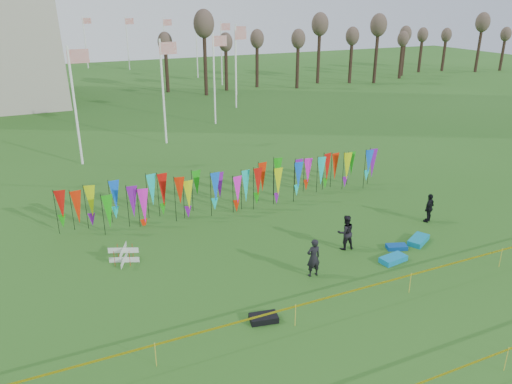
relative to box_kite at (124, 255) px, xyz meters
name	(u,v)px	position (x,y,z in m)	size (l,w,h in m)	color
ground	(323,293)	(6.73, -5.70, -0.38)	(160.00, 160.00, 0.00)	#245517
banner_row	(238,183)	(7.00, 3.76, 1.00)	(18.64, 0.64, 2.25)	black
caution_tape_near	(340,295)	(6.50, -7.10, 0.40)	(26.00, 0.02, 0.90)	#DBCB04
caution_tape_far	(432,380)	(6.50, -11.83, 0.40)	(26.00, 0.02, 0.90)	#DBCB04
tree_line	(357,34)	(38.73, 38.30, 5.79)	(53.92, 1.92, 7.84)	#36241B
box_kite	(124,255)	(0.00, 0.00, 0.00)	(0.68, 0.68, 0.75)	#B41A0D
person_left	(313,258)	(7.01, -4.38, 0.47)	(0.62, 0.45, 1.69)	black
person_mid	(346,232)	(9.58, -2.91, 0.46)	(0.82, 0.50, 1.68)	black
person_right	(429,208)	(15.21, -2.19, 0.40)	(0.91, 0.52, 1.55)	black
kite_bag_turquoise	(393,259)	(10.86, -4.83, -0.25)	(1.21, 0.61, 0.24)	#0C84BE
kite_bag_blue	(397,247)	(11.77, -3.94, -0.28)	(0.93, 0.49, 0.19)	#09429A
kite_bag_black	(264,318)	(3.79, -6.37, -0.26)	(1.01, 0.58, 0.23)	black
kite_bag_teal	(418,240)	(13.14, -3.85, -0.25)	(1.32, 0.63, 0.25)	#0C85AD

